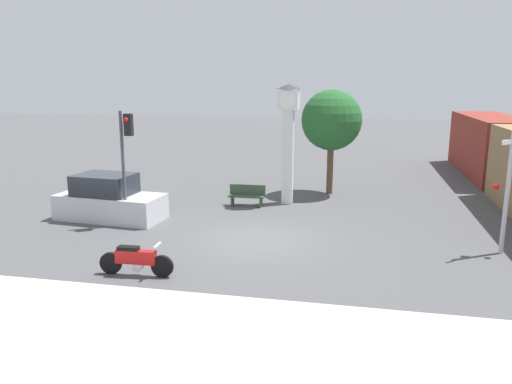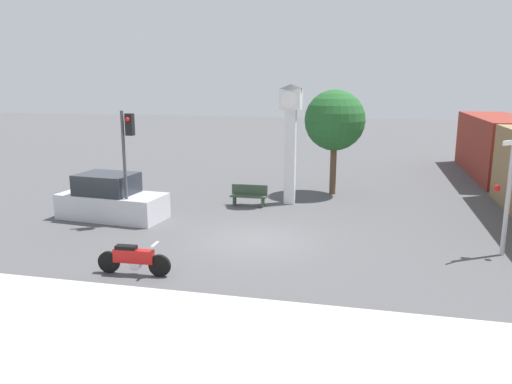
{
  "view_description": "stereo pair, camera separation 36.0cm",
  "coord_description": "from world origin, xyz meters",
  "px_view_note": "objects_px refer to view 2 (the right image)",
  "views": [
    {
      "loc": [
        3.32,
        -16.13,
        5.36
      ],
      "look_at": [
        -0.15,
        0.62,
        1.56
      ],
      "focal_mm": 35.0,
      "sensor_mm": 36.0,
      "label": 1
    },
    {
      "loc": [
        3.67,
        -16.05,
        5.36
      ],
      "look_at": [
        -0.15,
        0.62,
        1.56
      ],
      "focal_mm": 35.0,
      "sensor_mm": 36.0,
      "label": 2
    }
  ],
  "objects_px": {
    "traffic_light": "(127,148)",
    "railroad_crossing_signal": "(509,189)",
    "motorcycle": "(134,259)",
    "bench": "(249,195)",
    "parked_car": "(111,200)",
    "clock_tower": "(291,127)",
    "street_tree": "(335,121)"
  },
  "relations": [
    {
      "from": "clock_tower",
      "to": "street_tree",
      "type": "distance_m",
      "value": 2.93
    },
    {
      "from": "clock_tower",
      "to": "street_tree",
      "type": "height_order",
      "value": "clock_tower"
    },
    {
      "from": "clock_tower",
      "to": "bench",
      "type": "bearing_deg",
      "value": -152.34
    },
    {
      "from": "railroad_crossing_signal",
      "to": "motorcycle",
      "type": "bearing_deg",
      "value": -158.86
    },
    {
      "from": "clock_tower",
      "to": "railroad_crossing_signal",
      "type": "relative_size",
      "value": 1.34
    },
    {
      "from": "traffic_light",
      "to": "bench",
      "type": "distance_m",
      "value": 5.9
    },
    {
      "from": "railroad_crossing_signal",
      "to": "bench",
      "type": "xyz_separation_m",
      "value": [
        -9.3,
        4.42,
        -1.65
      ]
    },
    {
      "from": "motorcycle",
      "to": "clock_tower",
      "type": "distance_m",
      "value": 10.27
    },
    {
      "from": "clock_tower",
      "to": "parked_car",
      "type": "relative_size",
      "value": 1.21
    },
    {
      "from": "traffic_light",
      "to": "parked_car",
      "type": "bearing_deg",
      "value": 149.6
    },
    {
      "from": "street_tree",
      "to": "bench",
      "type": "height_order",
      "value": "street_tree"
    },
    {
      "from": "motorcycle",
      "to": "bench",
      "type": "height_order",
      "value": "motorcycle"
    },
    {
      "from": "railroad_crossing_signal",
      "to": "traffic_light",
      "type": "bearing_deg",
      "value": 177.65
    },
    {
      "from": "bench",
      "to": "parked_car",
      "type": "height_order",
      "value": "parked_car"
    },
    {
      "from": "bench",
      "to": "clock_tower",
      "type": "bearing_deg",
      "value": 27.66
    },
    {
      "from": "traffic_light",
      "to": "parked_car",
      "type": "distance_m",
      "value": 2.61
    },
    {
      "from": "parked_car",
      "to": "motorcycle",
      "type": "bearing_deg",
      "value": -50.49
    },
    {
      "from": "motorcycle",
      "to": "parked_car",
      "type": "relative_size",
      "value": 0.5
    },
    {
      "from": "clock_tower",
      "to": "traffic_light",
      "type": "distance_m",
      "value": 7.18
    },
    {
      "from": "parked_car",
      "to": "clock_tower",
      "type": "bearing_deg",
      "value": 37.2
    },
    {
      "from": "motorcycle",
      "to": "bench",
      "type": "distance_m",
      "value": 8.6
    },
    {
      "from": "clock_tower",
      "to": "bench",
      "type": "relative_size",
      "value": 3.28
    },
    {
      "from": "traffic_light",
      "to": "bench",
      "type": "xyz_separation_m",
      "value": [
        3.69,
        3.88,
        -2.48
      ]
    },
    {
      "from": "railroad_crossing_signal",
      "to": "street_tree",
      "type": "height_order",
      "value": "street_tree"
    },
    {
      "from": "traffic_light",
      "to": "railroad_crossing_signal",
      "type": "xyz_separation_m",
      "value": [
        13.0,
        -0.53,
        -0.83
      ]
    },
    {
      "from": "motorcycle",
      "to": "street_tree",
      "type": "relative_size",
      "value": 0.43
    },
    {
      "from": "bench",
      "to": "parked_car",
      "type": "distance_m",
      "value": 5.84
    },
    {
      "from": "clock_tower",
      "to": "parked_car",
      "type": "distance_m",
      "value": 8.16
    },
    {
      "from": "traffic_light",
      "to": "bench",
      "type": "height_order",
      "value": "traffic_light"
    },
    {
      "from": "street_tree",
      "to": "railroad_crossing_signal",
      "type": "bearing_deg",
      "value": -52.33
    },
    {
      "from": "traffic_light",
      "to": "clock_tower",
      "type": "bearing_deg",
      "value": 41.59
    },
    {
      "from": "motorcycle",
      "to": "railroad_crossing_signal",
      "type": "height_order",
      "value": "railroad_crossing_signal"
    }
  ]
}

